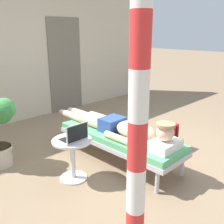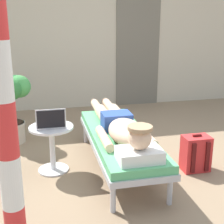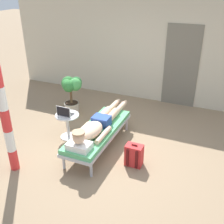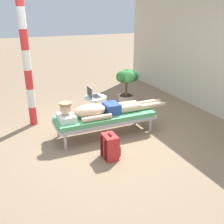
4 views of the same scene
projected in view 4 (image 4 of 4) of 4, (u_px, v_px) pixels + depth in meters
ground_plane at (106, 140)px, 4.82m from camera, size 40.00×40.00×0.00m
house_wall_back at (223, 54)px, 5.60m from camera, size 7.60×0.20×2.70m
lounge_chair at (105, 118)px, 4.94m from camera, size 0.63×1.88×0.42m
person_reclining at (102, 110)px, 4.85m from camera, size 0.53×2.17×0.33m
side_table at (95, 104)px, 5.59m from camera, size 0.48×0.48×0.52m
laptop at (93, 94)px, 5.49m from camera, size 0.31×0.24×0.23m
backpack at (110, 147)px, 4.20m from camera, size 0.30×0.26×0.42m
potted_plant at (127, 82)px, 6.29m from camera, size 0.57×0.54×0.93m
porch_post at (27, 60)px, 5.03m from camera, size 0.15×0.15×2.67m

